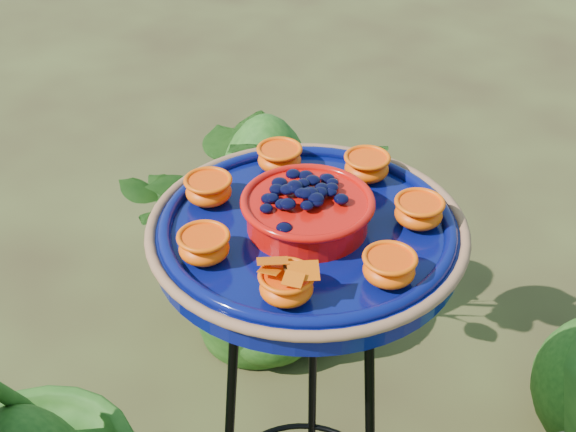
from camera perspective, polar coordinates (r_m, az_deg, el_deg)
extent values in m
torus|color=black|center=(1.22, 1.34, -2.74)|extent=(0.33, 0.33, 0.02)
cylinder|color=black|center=(1.64, 1.75, -11.98)|extent=(0.04, 0.09, 0.90)
cylinder|color=#060D4F|center=(1.20, 1.37, -1.51)|extent=(0.59, 0.59, 0.04)
torus|color=#905E41|center=(1.19, 1.38, -0.81)|extent=(0.48, 0.48, 0.02)
torus|color=#060D4F|center=(1.19, 1.38, -0.65)|extent=(0.44, 0.44, 0.02)
cylinder|color=#C30C07|center=(1.18, 1.39, 0.16)|extent=(0.23, 0.23, 0.04)
torus|color=#C30C07|center=(1.17, 1.41, 1.06)|extent=(0.20, 0.20, 0.01)
ellipsoid|color=black|center=(1.16, 1.41, 1.31)|extent=(0.16, 0.16, 0.03)
ellipsoid|color=#FF7102|center=(1.20, 9.27, 0.14)|extent=(0.07, 0.07, 0.04)
cylinder|color=#F24F04|center=(1.19, 9.35, 0.84)|extent=(0.07, 0.07, 0.01)
ellipsoid|color=#FF7102|center=(1.30, 5.61, 3.37)|extent=(0.07, 0.07, 0.04)
cylinder|color=#F24F04|center=(1.29, 5.66, 4.04)|extent=(0.07, 0.07, 0.01)
ellipsoid|color=#FF7102|center=(1.31, -0.61, 4.00)|extent=(0.07, 0.07, 0.04)
cylinder|color=#F24F04|center=(1.31, -0.61, 4.67)|extent=(0.07, 0.07, 0.01)
ellipsoid|color=#FF7102|center=(1.24, -5.66, 1.74)|extent=(0.07, 0.07, 0.04)
cylinder|color=#F24F04|center=(1.23, -5.71, 2.43)|extent=(0.07, 0.07, 0.01)
ellipsoid|color=#FF7102|center=(1.13, -5.98, -2.29)|extent=(0.07, 0.07, 0.04)
cylinder|color=#F24F04|center=(1.11, -6.04, -1.57)|extent=(0.07, 0.07, 0.01)
ellipsoid|color=#FF7102|center=(1.05, -0.11, -5.13)|extent=(0.07, 0.07, 0.04)
cylinder|color=#F24F04|center=(1.04, -0.12, -4.39)|extent=(0.07, 0.07, 0.01)
ellipsoid|color=#FF7102|center=(1.09, 7.19, -3.83)|extent=(0.07, 0.07, 0.04)
cylinder|color=#F24F04|center=(1.08, 7.26, -3.10)|extent=(0.07, 0.07, 0.01)
cylinder|color=black|center=(1.04, -0.12, -3.95)|extent=(0.02, 0.02, 0.00)
cube|color=#FF6805|center=(1.04, -1.11, -3.20)|extent=(0.05, 0.05, 0.01)
cube|color=#FF6805|center=(1.03, 1.10, -3.92)|extent=(0.05, 0.05, 0.01)
imported|color=#1B4412|center=(2.16, -1.50, -0.40)|extent=(0.91, 0.86, 0.79)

